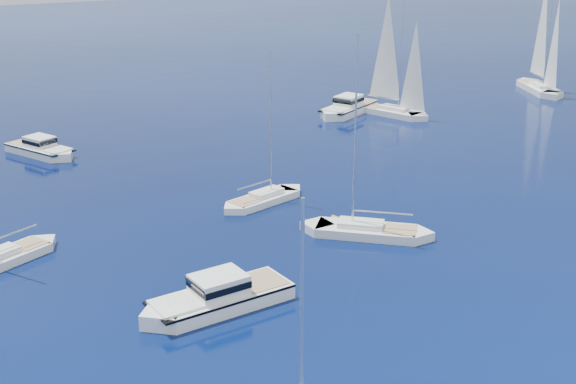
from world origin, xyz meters
name	(u,v)px	position (x,y,z in m)	size (l,w,h in m)	color
ground	(564,364)	(0.00, 0.00, 0.00)	(400.00, 400.00, 0.00)	navy
motor_cruiser_centre	(217,308)	(-13.08, 14.25, 0.00)	(3.11, 10.15, 2.66)	white
motor_cruiser_distant	(347,114)	(20.32, 50.95, 0.00)	(3.22, 10.52, 2.76)	white
motor_cruiser_horizon	(42,155)	(-14.98, 51.26, 0.00)	(2.73, 8.91, 2.34)	white
sailboat_mid_r	(366,235)	(0.93, 19.11, 0.00)	(2.65, 10.21, 15.01)	silver
sailboat_mid_l	(3,263)	(-22.87, 27.01, 0.00)	(2.36, 9.08, 13.35)	silver
sailboat_centre	(264,203)	(-2.36, 28.85, 0.00)	(2.25, 8.66, 12.74)	white
sailboat_sails_r	(391,115)	(24.42, 47.96, 0.00)	(2.75, 10.59, 15.56)	white
sailboat_sails_far	(539,91)	(49.57, 48.95, 0.00)	(3.10, 11.94, 17.55)	white
tender_yellow	(341,228)	(0.10, 21.09, 0.00)	(1.83, 3.28, 0.95)	gold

